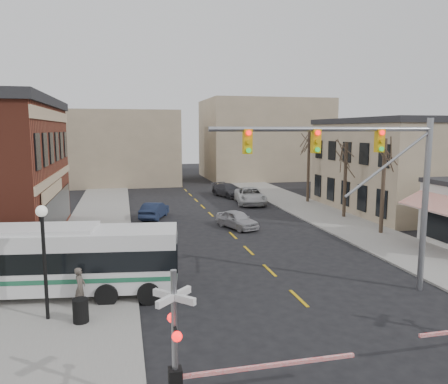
% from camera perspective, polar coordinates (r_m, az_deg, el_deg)
% --- Properties ---
extents(ground, '(160.00, 160.00, 0.00)m').
position_cam_1_polar(ground, '(18.66, 12.20, -15.68)').
color(ground, black).
rests_on(ground, ground).
extents(sidewalk_west, '(5.00, 60.00, 0.12)m').
position_cam_1_polar(sidewalk_west, '(36.20, -16.04, -3.99)').
color(sidewalk_west, gray).
rests_on(sidewalk_west, ground).
extents(sidewalk_east, '(5.00, 60.00, 0.12)m').
position_cam_1_polar(sidewalk_east, '(39.93, 12.35, -2.74)').
color(sidewalk_east, gray).
rests_on(sidewalk_east, ground).
extents(tan_building, '(20.30, 15.30, 8.50)m').
position_cam_1_polar(tan_building, '(46.15, 26.71, 3.29)').
color(tan_building, gray).
rests_on(tan_building, ground).
extents(tree_east_a, '(0.28, 0.28, 6.75)m').
position_cam_1_polar(tree_east_a, '(32.98, 20.06, 0.72)').
color(tree_east_a, '#382B21').
rests_on(tree_east_a, sidewalk_east).
extents(tree_east_b, '(0.28, 0.28, 6.30)m').
position_cam_1_polar(tree_east_b, '(38.28, 15.54, 1.55)').
color(tree_east_b, '#382B21').
rests_on(tree_east_b, sidewalk_east).
extents(tree_east_c, '(0.28, 0.28, 7.20)m').
position_cam_1_polar(tree_east_c, '(45.46, 10.97, 3.27)').
color(tree_east_c, '#382B21').
rests_on(tree_east_c, sidewalk_east).
extents(transit_bus, '(12.17, 4.21, 3.07)m').
position_cam_1_polar(transit_bus, '(21.22, -22.65, -8.18)').
color(transit_bus, silver).
rests_on(transit_bus, ground).
extents(traffic_signal_mast, '(10.25, 0.30, 8.00)m').
position_cam_1_polar(traffic_signal_mast, '(20.25, 18.75, 2.83)').
color(traffic_signal_mast, gray).
rests_on(traffic_signal_mast, ground).
extents(rr_crossing_west, '(5.60, 1.36, 4.00)m').
position_cam_1_polar(rr_crossing_west, '(12.00, -4.31, -19.23)').
color(rr_crossing_west, gray).
rests_on(rr_crossing_west, ground).
extents(street_lamp, '(0.44, 0.44, 4.52)m').
position_cam_1_polar(street_lamp, '(18.14, -22.54, -5.70)').
color(street_lamp, black).
rests_on(street_lamp, sidewalk_west).
extents(trash_bin, '(0.60, 0.60, 0.93)m').
position_cam_1_polar(trash_bin, '(18.24, -18.22, -14.49)').
color(trash_bin, black).
rests_on(trash_bin, sidewalk_west).
extents(car_a, '(2.96, 4.31, 1.36)m').
position_cam_1_polar(car_a, '(33.37, 1.72, -3.60)').
color(car_a, '#9C9BA0').
rests_on(car_a, ground).
extents(car_b, '(2.87, 4.45, 1.39)m').
position_cam_1_polar(car_b, '(37.48, -9.08, -2.38)').
color(car_b, '#17213A').
rests_on(car_b, ground).
extents(car_c, '(3.55, 6.26, 1.65)m').
position_cam_1_polar(car_c, '(44.29, 3.44, -0.50)').
color(car_c, beige).
rests_on(car_c, ground).
extents(car_d, '(3.40, 5.34, 1.44)m').
position_cam_1_polar(car_d, '(49.01, 0.54, 0.23)').
color(car_d, '#404045').
rests_on(car_d, ground).
extents(pedestrian_near, '(0.53, 0.70, 1.72)m').
position_cam_1_polar(pedestrian_near, '(19.47, -18.27, -11.78)').
color(pedestrian_near, '#554C44').
rests_on(pedestrian_near, sidewalk_west).
extents(pedestrian_far, '(0.92, 0.85, 1.52)m').
position_cam_1_polar(pedestrian_far, '(23.73, -21.59, -8.59)').
color(pedestrian_far, '#35365D').
rests_on(pedestrian_far, sidewalk_west).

